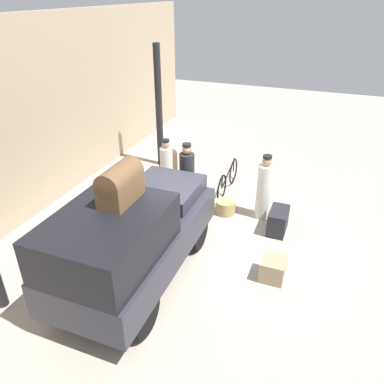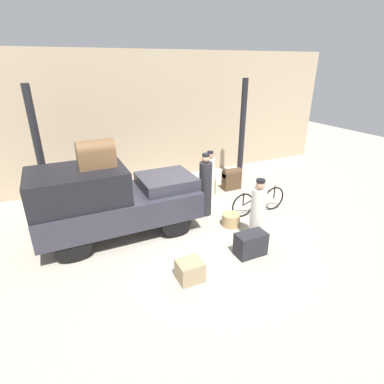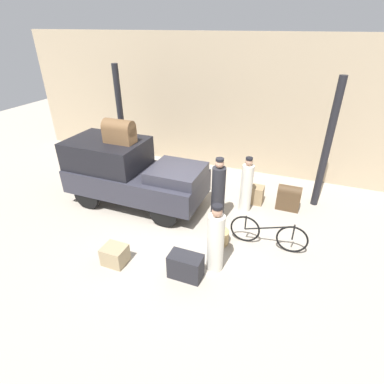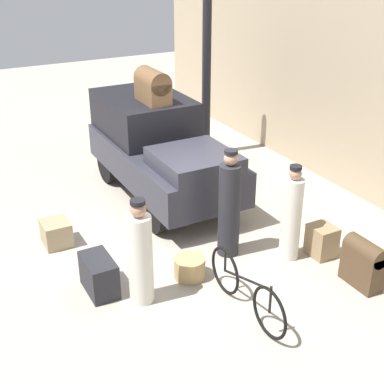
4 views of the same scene
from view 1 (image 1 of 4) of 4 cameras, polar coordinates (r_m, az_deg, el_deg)
name	(u,v)px [view 1 (image 1 of 4)]	position (r m, az deg, el deg)	size (l,w,h in m)	color
ground_plane	(197,234)	(8.58, 0.76, -6.41)	(30.00, 30.00, 0.00)	#A89E8E
station_building_facade	(35,118)	(9.65, -22.82, 10.32)	(16.00, 0.15, 4.50)	tan
canopy_pillar_right	(159,108)	(11.40, -5.07, 12.66)	(0.20, 0.20, 3.62)	black
truck	(132,237)	(6.83, -9.19, -6.77)	(3.93, 1.71, 1.86)	black
bicycle	(228,179)	(10.20, 5.48, 1.98)	(1.82, 0.04, 0.77)	black
wicker_basket	(226,207)	(9.29, 5.13, -2.29)	(0.48, 0.48, 0.34)	tan
conductor_in_dark_uniform	(187,182)	(8.95, -0.76, 1.50)	(0.35, 0.35, 1.83)	#232328
porter_standing_middle	(167,171)	(9.76, -3.88, 3.20)	(0.32, 0.32, 1.62)	silver
porter_with_bicycle	(264,190)	(9.00, 10.93, 0.34)	(0.35, 0.35, 1.61)	silver
suitcase_tan_flat	(168,164)	(11.03, -3.61, 4.33)	(0.64, 0.30, 0.75)	#4C3823
trunk_umber_medium	(278,221)	(8.75, 12.97, -4.29)	(0.71, 0.40, 0.55)	#232328
suitcase_black_upright	(273,269)	(7.46, 12.23, -11.33)	(0.51, 0.45, 0.43)	#9E8966
trunk_wicker_pale	(154,181)	(10.34, -5.85, 1.68)	(0.43, 0.38, 0.53)	#937A56
trunk_on_truck_roof	(120,183)	(6.10, -10.89, 1.29)	(0.83, 0.43, 0.64)	brown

